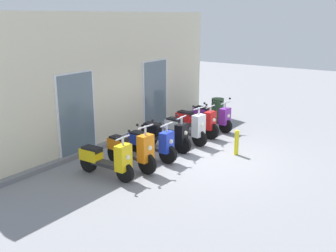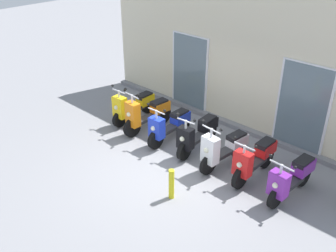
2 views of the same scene
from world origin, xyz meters
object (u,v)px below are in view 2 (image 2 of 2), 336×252
scooter_blue (169,125)px  scooter_purple (291,178)px  scooter_orange (147,114)px  scooter_red (254,159)px  scooter_black (198,134)px  curb_bollard (171,184)px  scooter_white (224,148)px  scooter_yellow (133,106)px

scooter_blue → scooter_purple: (3.41, 0.04, 0.02)m
scooter_orange → scooter_purple: 4.24m
scooter_orange → scooter_red: 3.32m
scooter_black → curb_bollard: 2.00m
scooter_white → curb_bollard: size_ratio=2.25×
scooter_white → scooter_blue: bearing=-180.0°
scooter_blue → curb_bollard: 2.36m
scooter_black → scooter_orange: bearing=-175.1°
scooter_orange → scooter_black: (1.66, 0.14, -0.05)m
scooter_yellow → curb_bollard: scooter_yellow is taller
curb_bollard → scooter_red: bearing=64.5°
scooter_yellow → scooter_blue: (1.56, -0.15, -0.01)m
scooter_blue → curb_bollard: bearing=-46.2°
scooter_white → scooter_red: scooter_white is taller
scooter_white → scooter_black: bearing=171.7°
curb_bollard → scooter_yellow: bearing=149.9°
scooter_yellow → scooter_purple: 4.97m
scooter_purple → scooter_orange: bearing=-179.3°
scooter_yellow → scooter_blue: 1.56m
scooter_yellow → scooter_black: size_ratio=0.99×
scooter_orange → scooter_purple: scooter_orange is taller
scooter_yellow → scooter_orange: scooter_orange is taller
scooter_purple → scooter_red: bearing=176.3°
scooter_blue → curb_bollard: (1.63, -1.70, -0.10)m
scooter_black → curb_bollard: scooter_black is taller
scooter_blue → scooter_red: 2.49m
scooter_black → scooter_blue: bearing=-171.2°
scooter_orange → scooter_black: scooter_orange is taller
scooter_black → curb_bollard: bearing=-66.5°
scooter_orange → scooter_red: bearing=1.9°
scooter_white → curb_bollard: bearing=-93.0°
scooter_red → scooter_purple: 0.92m
scooter_red → curb_bollard: bearing=-115.5°
curb_bollard → scooter_black: bearing=113.5°
scooter_blue → scooter_white: size_ratio=0.99×
scooter_yellow → scooter_blue: bearing=-5.5°
scooter_yellow → scooter_white: 3.28m
scooter_white → scooter_yellow: bearing=177.4°
scooter_orange → scooter_white: 2.55m
scooter_white → scooter_purple: size_ratio=1.02×
scooter_orange → curb_bollard: size_ratio=2.33×
scooter_blue → scooter_red: scooter_blue is taller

